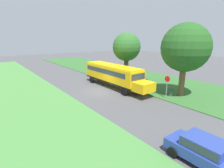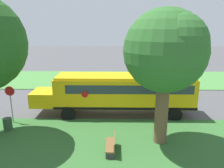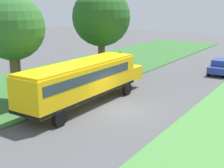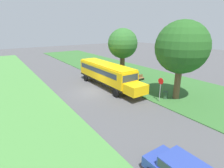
# 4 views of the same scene
# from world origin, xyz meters

# --- Properties ---
(ground_plane) EXTENTS (120.00, 120.00, 0.00)m
(ground_plane) POSITION_xyz_m (0.00, 0.00, 0.00)
(ground_plane) COLOR #4C4C4F
(grass_far_side) EXTENTS (10.00, 80.00, 0.07)m
(grass_far_side) POSITION_xyz_m (9.00, 0.00, 0.04)
(grass_far_side) COLOR #47843D
(grass_far_side) RESTS_ON ground
(school_bus) EXTENTS (2.84, 12.42, 3.16)m
(school_bus) POSITION_xyz_m (-2.79, -0.56, 1.92)
(school_bus) COLOR yellow
(school_bus) RESTS_ON ground
(oak_tree_beside_bus) EXTENTS (4.54, 4.54, 7.75)m
(oak_tree_beside_bus) POSITION_xyz_m (-7.35, -2.91, 5.52)
(oak_tree_beside_bus) COLOR brown
(oak_tree_beside_bus) RESTS_ON ground
(stop_sign) EXTENTS (0.08, 0.68, 2.74)m
(stop_sign) POSITION_xyz_m (-4.60, 7.22, 1.74)
(stop_sign) COLOR gray
(stop_sign) RESTS_ON ground
(park_bench) EXTENTS (1.60, 0.50, 0.92)m
(park_bench) POSITION_xyz_m (-8.30, 0.06, 0.47)
(park_bench) COLOR brown
(park_bench) RESTS_ON ground
(trash_bin) EXTENTS (0.56, 0.56, 0.90)m
(trash_bin) POSITION_xyz_m (-5.85, 6.98, 0.45)
(trash_bin) COLOR #2D4C33
(trash_bin) RESTS_ON ground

